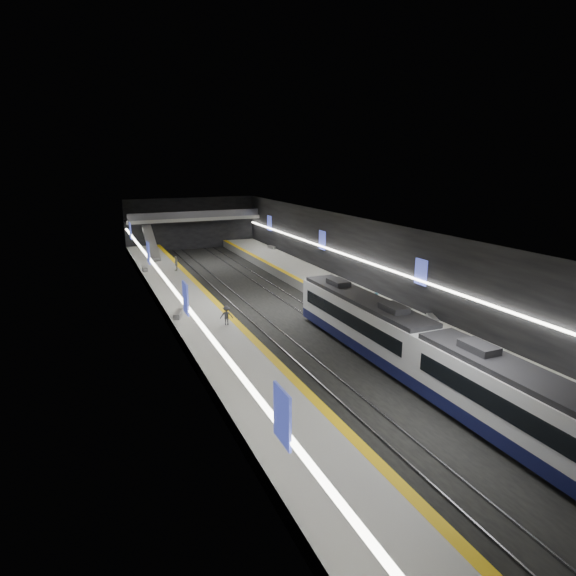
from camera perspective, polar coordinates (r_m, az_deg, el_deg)
name	(u,v)px	position (r m, az deg, el deg)	size (l,w,h in m)	color
ground	(276,311)	(44.93, -1.39, -2.71)	(70.00, 70.00, 0.00)	black
ceiling	(276,225)	(43.18, -1.46, 7.45)	(20.00, 70.00, 0.04)	beige
wall_left	(165,280)	(41.28, -14.39, 0.98)	(0.04, 70.00, 8.00)	black
wall_right	(369,260)	(48.45, 9.62, 3.28)	(0.04, 70.00, 8.00)	black
wall_back	(191,224)	(76.99, -11.37, 7.50)	(20.00, 0.04, 8.00)	black
platform_left	(197,316)	(42.67, -10.78, -3.25)	(5.00, 70.00, 1.00)	slate
tile_surface_left	(196,310)	(42.52, -10.81, -2.59)	(5.00, 70.00, 0.02)	#9D9D98
tactile_strip_left	(221,307)	(43.01, -7.96, -2.25)	(0.60, 70.00, 0.02)	yellow
platform_right	(346,297)	(47.99, 6.93, -1.04)	(5.00, 70.00, 1.00)	slate
tile_surface_right	(346,292)	(47.85, 6.95, -0.45)	(5.00, 70.00, 0.02)	#9D9D98
tactile_strip_right	(327,294)	(46.80, 4.62, -0.73)	(0.60, 70.00, 0.02)	yellow
rails	(276,310)	(44.92, -1.39, -2.64)	(6.52, 70.00, 0.12)	gray
train	(429,356)	(30.51, 16.37, -7.72)	(2.69, 30.04, 3.60)	#10143D
ad_posters	(272,262)	(44.68, -1.91, 3.15)	(19.94, 53.50, 2.20)	#424FC8
cove_light_left	(167,282)	(41.36, -14.10, 0.74)	(0.25, 68.60, 0.12)	white
cove_light_right	(368,262)	(48.38, 9.41, 3.03)	(0.25, 68.60, 0.12)	white
mezzanine_bridge	(194,218)	(74.86, -11.07, 8.11)	(20.00, 3.00, 1.50)	gray
escalator	(151,243)	(67.10, -15.93, 5.19)	(1.20, 8.00, 0.60)	#99999E
bench_left_near	(178,314)	(41.03, -12.91, -3.04)	(0.52, 1.87, 0.46)	#99999E
bench_left_far	(145,268)	(59.17, -16.61, 2.24)	(0.55, 1.97, 0.48)	#99999E
bench_right_near	(433,319)	(40.56, 16.75, -3.53)	(0.50, 1.80, 0.44)	#99999E
bench_right_far	(272,247)	(70.76, -1.95, 4.84)	(0.46, 1.65, 0.40)	#99999E
passenger_right_a	(414,323)	(37.41, 14.74, -4.03)	(0.57, 0.38, 1.57)	#C06247
passenger_right_b	(376,303)	(41.51, 10.42, -1.74)	(0.86, 0.67, 1.78)	#5396B5
passenger_left_a	(176,264)	(57.88, -13.11, 2.83)	(1.00, 0.42, 1.70)	beige
passenger_left_b	(226,316)	(38.18, -7.30, -3.26)	(1.02, 0.58, 1.58)	#47484F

